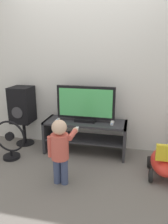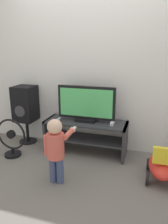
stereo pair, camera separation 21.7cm
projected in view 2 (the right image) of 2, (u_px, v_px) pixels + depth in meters
name	position (u px, v px, depth m)	size (l,w,h in m)	color
ground_plane	(81.00, 158.00, 3.11)	(16.00, 16.00, 0.00)	slate
wall_back	(92.00, 63.00, 3.22)	(10.00, 0.06, 2.60)	silver
tv_stand	(86.00, 132.00, 3.22)	(1.20, 0.43, 0.49)	#2D2D33
television	(86.00, 104.00, 3.12)	(0.84, 0.20, 0.51)	black
game_console	(113.00, 123.00, 3.05)	(0.04, 0.18, 0.04)	white
remote_primary	(58.00, 119.00, 3.22)	(0.03, 0.13, 0.03)	white
child	(56.00, 146.00, 2.45)	(0.30, 0.45, 0.78)	#3F4C72
speaker_tower	(25.00, 105.00, 3.50)	(0.32, 0.34, 0.94)	black
floor_fan	(12.00, 140.00, 3.13)	(0.46, 0.24, 0.56)	black
ride_on_toy	(162.00, 165.00, 2.58)	(0.35, 0.61, 0.48)	red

